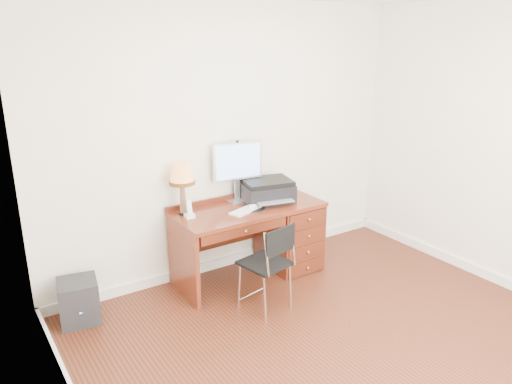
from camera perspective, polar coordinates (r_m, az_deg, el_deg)
ground at (r=4.27m, az=9.77°, el=-16.65°), size 4.00×4.00×0.00m
room_shell at (r=4.65m, az=4.42°, el=-12.61°), size 4.00×4.00×4.00m
desk at (r=5.21m, az=2.16°, el=-4.56°), size 1.50×0.67×0.75m
monitor at (r=5.00m, az=-2.13°, el=3.16°), size 0.53×0.19×0.60m
keyboard at (r=4.85m, az=-0.81°, el=-1.93°), size 0.48×0.27×0.02m
mouse_pad at (r=4.88m, az=-0.32°, el=-1.71°), size 0.24×0.24×0.05m
printer at (r=5.08m, az=1.29°, el=0.20°), size 0.57×0.48×0.22m
leg_lamp at (r=4.68m, az=-8.48°, el=1.73°), size 0.24×0.24×0.50m
phone at (r=4.67m, az=-7.62°, el=-2.32°), size 0.09×0.09×0.18m
pen_cup at (r=5.14m, az=-0.83°, el=-0.24°), size 0.08×0.08×0.10m
chair at (r=4.42m, az=1.49°, el=-7.67°), size 0.45×0.45×0.82m
equipment_box at (r=4.66m, az=-19.59°, el=-11.65°), size 0.38×0.38×0.38m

